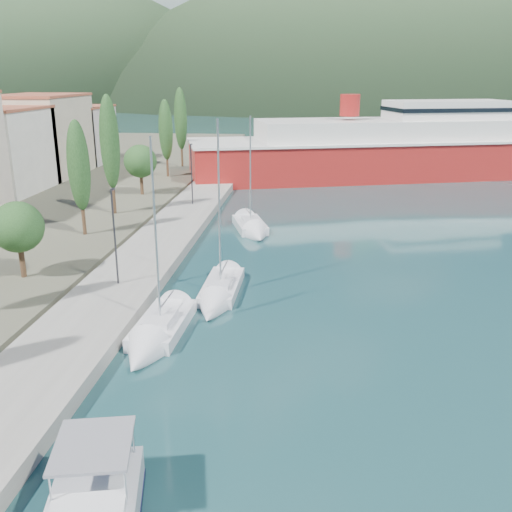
# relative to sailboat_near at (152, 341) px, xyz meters

# --- Properties ---
(ground) EXTENTS (1400.00, 1400.00, 0.00)m
(ground) POSITION_rel_sailboat_near_xyz_m (4.93, 111.01, -0.31)
(ground) COLOR #1F474B
(quay) EXTENTS (5.00, 88.00, 0.80)m
(quay) POSITION_rel_sailboat_near_xyz_m (-4.07, 17.01, 0.09)
(quay) COLOR gray
(quay) RESTS_ON ground
(hills_far) EXTENTS (1480.00, 900.00, 180.00)m
(hills_far) POSITION_rel_sailboat_near_xyz_m (143.52, 609.74, 77.08)
(hills_far) COLOR slate
(hills_far) RESTS_ON ground
(hills_near) EXTENTS (1010.00, 520.00, 115.00)m
(hills_near) POSITION_rel_sailboat_near_xyz_m (102.97, 363.51, 48.87)
(hills_near) COLOR #334D2F
(hills_near) RESTS_ON ground
(tree_row) EXTENTS (3.58, 64.10, 11.07)m
(tree_row) POSITION_rel_sailboat_near_xyz_m (-10.76, 23.59, 5.61)
(tree_row) COLOR #47301E
(tree_row) RESTS_ON land_strip
(lamp_posts) EXTENTS (0.15, 49.05, 6.06)m
(lamp_posts) POSITION_rel_sailboat_near_xyz_m (-4.07, 6.13, 3.77)
(lamp_posts) COLOR #2D2D33
(lamp_posts) RESTS_ON quay
(sailboat_near) EXTENTS (2.70, 8.13, 11.56)m
(sailboat_near) POSITION_rel_sailboat_near_xyz_m (0.00, 0.00, 0.00)
(sailboat_near) COLOR silver
(sailboat_near) RESTS_ON ground
(sailboat_mid) EXTENTS (2.24, 8.27, 11.87)m
(sailboat_mid) POSITION_rel_sailboat_near_xyz_m (2.38, 6.11, -0.02)
(sailboat_mid) COLOR silver
(sailboat_mid) RESTS_ON ground
(sailboat_far) EXTENTS (4.50, 7.86, 11.01)m
(sailboat_far) POSITION_rel_sailboat_near_xyz_m (3.02, 22.11, -0.00)
(sailboat_far) COLOR silver
(sailboat_far) RESTS_ON ground
(ferry) EXTENTS (59.25, 27.37, 11.53)m
(ferry) POSITION_rel_sailboat_near_xyz_m (20.56, 54.03, 3.20)
(ferry) COLOR #A11C19
(ferry) RESTS_ON ground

